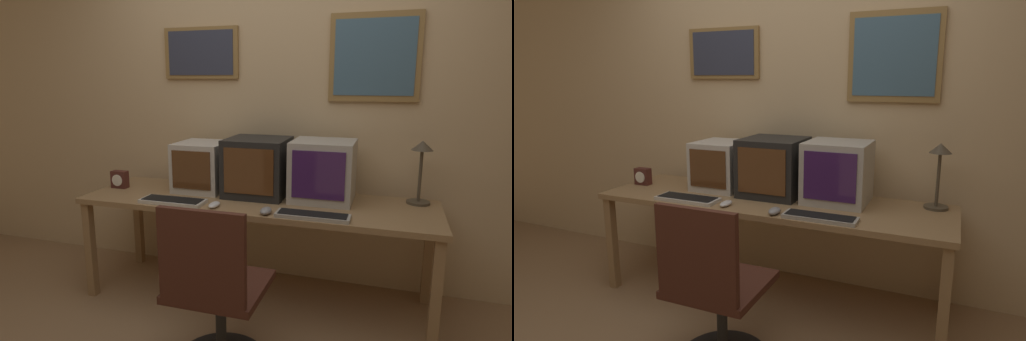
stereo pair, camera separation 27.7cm
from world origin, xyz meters
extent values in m
cube|color=#D1B284|center=(0.00, 1.51, 1.30)|extent=(8.00, 0.05, 2.60)
cube|color=olive|center=(0.68, 1.47, 1.62)|extent=(0.59, 0.02, 0.57)
cube|color=#42667F|center=(0.68, 1.46, 1.62)|extent=(0.52, 0.01, 0.49)
cube|color=olive|center=(-0.56, 1.47, 1.68)|extent=(0.59, 0.02, 0.37)
cube|color=#33384C|center=(-0.56, 1.46, 1.68)|extent=(0.52, 0.01, 0.32)
cube|color=#99754C|center=(0.00, 1.06, 0.69)|extent=(2.30, 0.69, 0.04)
cube|color=#99754C|center=(-1.10, 0.76, 0.34)|extent=(0.06, 0.06, 0.67)
cube|color=#99754C|center=(1.10, 0.76, 0.34)|extent=(0.06, 0.06, 0.67)
cube|color=#99754C|center=(-1.10, 1.35, 0.34)|extent=(0.06, 0.06, 0.67)
cube|color=#99754C|center=(1.10, 1.35, 0.34)|extent=(0.06, 0.06, 0.67)
cube|color=beige|center=(-0.44, 1.20, 0.88)|extent=(0.34, 0.37, 0.34)
cube|color=#563319|center=(-0.44, 1.01, 0.89)|extent=(0.28, 0.01, 0.26)
cube|color=black|center=(-0.03, 1.18, 0.90)|extent=(0.40, 0.40, 0.39)
cube|color=#563319|center=(-0.03, 0.98, 0.91)|extent=(0.33, 0.01, 0.30)
cube|color=#B7B2A8|center=(0.41, 1.19, 0.90)|extent=(0.40, 0.38, 0.39)
cube|color=#3D1E56|center=(0.41, 1.00, 0.91)|extent=(0.32, 0.01, 0.30)
cube|color=beige|center=(-0.48, 0.82, 0.72)|extent=(0.42, 0.16, 0.02)
cube|color=black|center=(-0.48, 0.82, 0.73)|extent=(0.39, 0.13, 0.00)
cube|color=#A8A399|center=(0.42, 0.79, 0.72)|extent=(0.43, 0.13, 0.02)
cube|color=black|center=(0.42, 0.79, 0.73)|extent=(0.39, 0.11, 0.00)
ellipsoid|color=silver|center=(-0.19, 0.81, 0.73)|extent=(0.06, 0.12, 0.03)
ellipsoid|color=gray|center=(0.15, 0.78, 0.73)|extent=(0.06, 0.11, 0.04)
cube|color=#4C231E|center=(-1.04, 1.06, 0.77)|extent=(0.12, 0.06, 0.12)
cylinder|color=white|center=(-1.04, 1.02, 0.77)|extent=(0.08, 0.00, 0.08)
cylinder|color=#4C4233|center=(1.01, 1.28, 0.72)|extent=(0.14, 0.14, 0.02)
cylinder|color=#4C4233|center=(1.01, 1.28, 0.89)|extent=(0.02, 0.02, 0.34)
cone|color=#4C4233|center=(1.01, 1.28, 1.08)|extent=(0.13, 0.13, 0.06)
cylinder|color=#282828|center=(0.04, 0.34, 0.23)|extent=(0.06, 0.06, 0.40)
cube|color=#472319|center=(0.04, 0.34, 0.45)|extent=(0.46, 0.46, 0.04)
cube|color=#472319|center=(0.04, 0.13, 0.69)|extent=(0.43, 0.04, 0.45)
camera|label=1|loc=(0.83, -1.52, 1.48)|focal=30.00mm
camera|label=2|loc=(1.09, -1.43, 1.48)|focal=30.00mm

